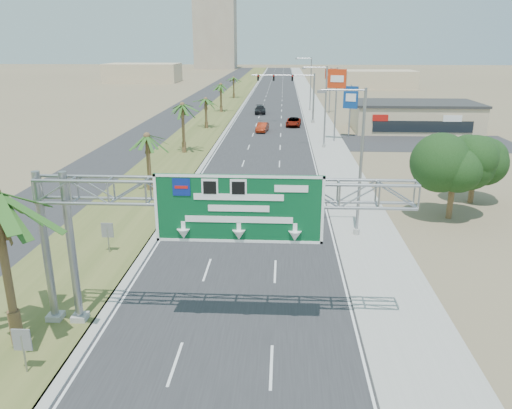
{
  "coord_description": "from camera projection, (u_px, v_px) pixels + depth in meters",
  "views": [
    {
      "loc": [
        2.31,
        -10.44,
        12.72
      ],
      "look_at": [
        0.9,
        15.68,
        4.2
      ],
      "focal_mm": 35.0,
      "sensor_mm": 36.0,
      "label": 1
    }
  ],
  "objects": [
    {
      "name": "median_grass",
      "position": [
        232.0,
        98.0,
        118.9
      ],
      "size": [
        7.0,
        300.0,
        0.12
      ],
      "primitive_type": "cube",
      "color": "#4C5626",
      "rests_on": "ground"
    },
    {
      "name": "building_distant_left",
      "position": [
        143.0,
        73.0,
        167.26
      ],
      "size": [
        24.0,
        14.0,
        6.0
      ],
      "primitive_type": "cube",
      "color": "tan",
      "rests_on": "ground"
    },
    {
      "name": "signal_mast",
      "position": [
        301.0,
        93.0,
        80.54
      ],
      "size": [
        10.28,
        0.71,
        8.0
      ],
      "color": "gray",
      "rests_on": "ground"
    },
    {
      "name": "palm_row_f",
      "position": [
        234.0,
        78.0,
        117.44
      ],
      "size": [
        3.99,
        3.99,
        5.75
      ],
      "color": "brown",
      "rests_on": "ground"
    },
    {
      "name": "car_far",
      "position": [
        260.0,
        110.0,
        92.98
      ],
      "size": [
        2.24,
        5.06,
        1.44
      ],
      "primitive_type": "imported",
      "rotation": [
        0.0,
        0.0,
        0.04
      ],
      "color": "black",
      "rests_on": "ground"
    },
    {
      "name": "opposing_road",
      "position": [
        203.0,
        98.0,
        119.28
      ],
      "size": [
        8.0,
        300.0,
        0.02
      ],
      "primitive_type": "cube",
      "color": "#28282B",
      "rests_on": "ground"
    },
    {
      "name": "streetlight_mid",
      "position": [
        324.0,
        111.0,
        61.51
      ],
      "size": [
        3.27,
        0.44,
        10.0
      ],
      "color": "gray",
      "rests_on": "ground"
    },
    {
      "name": "pole_sign_red_near",
      "position": [
        337.0,
        83.0,
        64.6
      ],
      "size": [
        2.39,
        0.92,
        9.65
      ],
      "color": "gray",
      "rests_on": "ground"
    },
    {
      "name": "pole_sign_blue",
      "position": [
        351.0,
        99.0,
        68.39
      ],
      "size": [
        1.97,
        1.03,
        7.23
      ],
      "color": "gray",
      "rests_on": "ground"
    },
    {
      "name": "palm_row_b",
      "position": [
        147.0,
        137.0,
        43.32
      ],
      "size": [
        3.99,
        3.99,
        5.95
      ],
      "color": "brown",
      "rests_on": "ground"
    },
    {
      "name": "streetlight_near",
      "position": [
        357.0,
        170.0,
        33.03
      ],
      "size": [
        3.27,
        0.44,
        10.0
      ],
      "color": "gray",
      "rests_on": "ground"
    },
    {
      "name": "median_signback_a",
      "position": [
        22.0,
        343.0,
        19.62
      ],
      "size": [
        0.75,
        0.08,
        2.08
      ],
      "color": "gray",
      "rests_on": "ground"
    },
    {
      "name": "tower_distant",
      "position": [
        215.0,
        32.0,
        247.55
      ],
      "size": [
        20.0,
        16.0,
        35.0
      ],
      "primitive_type": "cube",
      "color": "tan",
      "rests_on": "ground"
    },
    {
      "name": "streetlight_far",
      "position": [
        310.0,
        86.0,
        95.69
      ],
      "size": [
        3.27,
        0.44,
        10.0
      ],
      "color": "gray",
      "rests_on": "ground"
    },
    {
      "name": "road",
      "position": [
        274.0,
        99.0,
        118.4
      ],
      "size": [
        12.0,
        300.0,
        0.02
      ],
      "primitive_type": "cube",
      "color": "#28282B",
      "rests_on": "ground"
    },
    {
      "name": "building_distant_right",
      "position": [
        379.0,
        79.0,
        144.57
      ],
      "size": [
        20.0,
        12.0,
        5.0
      ],
      "primitive_type": "cube",
      "color": "tan",
      "rests_on": "ground"
    },
    {
      "name": "sidewalk_right",
      "position": [
        310.0,
        99.0,
        117.96
      ],
      "size": [
        4.0,
        300.0,
        0.1
      ],
      "primitive_type": "cube",
      "color": "#9E9B93",
      "rests_on": "ground"
    },
    {
      "name": "sign_gantry",
      "position": [
        204.0,
        204.0,
        21.57
      ],
      "size": [
        16.75,
        1.24,
        7.5
      ],
      "color": "gray",
      "rests_on": "ground"
    },
    {
      "name": "palm_row_d",
      "position": [
        206.0,
        100.0,
        75.75
      ],
      "size": [
        3.99,
        3.99,
        5.45
      ],
      "color": "brown",
      "rests_on": "ground"
    },
    {
      "name": "palm_row_e",
      "position": [
        221.0,
        85.0,
        93.58
      ],
      "size": [
        3.99,
        3.99,
        6.15
      ],
      "color": "brown",
      "rests_on": "ground"
    },
    {
      "name": "palm_row_c",
      "position": [
        182.0,
        106.0,
        58.28
      ],
      "size": [
        3.99,
        3.99,
        6.75
      ],
      "color": "brown",
      "rests_on": "ground"
    },
    {
      "name": "oak_near",
      "position": [
        456.0,
        160.0,
        36.48
      ],
      "size": [
        4.5,
        4.5,
        6.8
      ],
      "color": "brown",
      "rests_on": "ground"
    },
    {
      "name": "car_mid_lane",
      "position": [
        262.0,
        127.0,
        74.14
      ],
      "size": [
        1.93,
        4.27,
        1.36
      ],
      "primitive_type": "imported",
      "rotation": [
        0.0,
        0.0,
        -0.12
      ],
      "color": "maroon",
      "rests_on": "ground"
    },
    {
      "name": "median_signback_b",
      "position": [
        108.0,
        232.0,
        31.05
      ],
      "size": [
        0.75,
        0.08,
        2.08
      ],
      "color": "gray",
      "rests_on": "ground"
    },
    {
      "name": "car_left_lane",
      "position": [
        220.0,
        198.0,
        40.38
      ],
      "size": [
        1.64,
        4.02,
        1.37
      ],
      "primitive_type": "imported",
      "rotation": [
        0.0,
        0.0,
        0.01
      ],
      "color": "black",
      "rests_on": "ground"
    },
    {
      "name": "store_building",
      "position": [
        414.0,
        117.0,
        74.88
      ],
      "size": [
        18.0,
        10.0,
        4.0
      ],
      "primitive_type": "cube",
      "color": "tan",
      "rests_on": "ground"
    },
    {
      "name": "car_right_lane",
      "position": [
        293.0,
        122.0,
        79.12
      ],
      "size": [
        2.58,
        4.97,
        1.34
      ],
      "primitive_type": "imported",
      "rotation": [
        0.0,
        0.0,
        -0.08
      ],
      "color": "gray",
      "rests_on": "ground"
    },
    {
      "name": "oak_far",
      "position": [
        476.0,
        158.0,
        40.35
      ],
      "size": [
        3.5,
        3.5,
        5.6
      ],
      "color": "brown",
      "rests_on": "ground"
    },
    {
      "name": "pole_sign_red_far",
      "position": [
        331.0,
        77.0,
        91.88
      ],
      "size": [
        2.12,
        1.2,
        8.32
      ],
      "color": "gray",
      "rests_on": "ground"
    }
  ]
}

